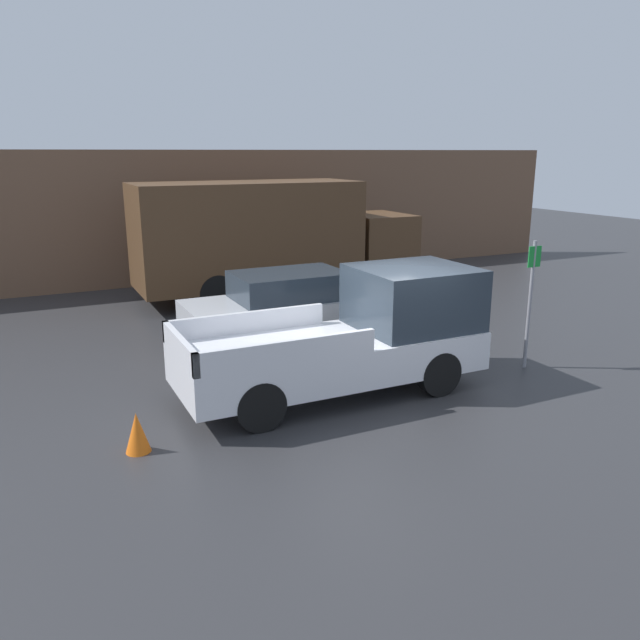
% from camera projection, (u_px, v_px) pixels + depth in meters
% --- Properties ---
extents(ground_plane, '(60.00, 60.00, 0.00)m').
position_uv_depth(ground_plane, '(384.00, 394.00, 10.99)').
color(ground_plane, '#2D2D30').
extents(building_wall, '(28.00, 0.15, 4.20)m').
position_uv_depth(building_wall, '(204.00, 217.00, 20.19)').
color(building_wall, brown).
rests_on(building_wall, ground).
extents(pickup_truck, '(5.35, 2.02, 2.13)m').
position_uv_depth(pickup_truck, '(358.00, 336.00, 11.01)').
color(pickup_truck, silver).
rests_on(pickup_truck, ground).
extents(car, '(4.31, 1.84, 1.62)m').
position_uv_depth(car, '(285.00, 308.00, 13.62)').
color(car, '#B7BABF').
rests_on(car, ground).
extents(delivery_truck, '(8.28, 2.43, 3.33)m').
position_uv_depth(delivery_truck, '(269.00, 236.00, 17.94)').
color(delivery_truck, '#4C331E').
rests_on(delivery_truck, ground).
extents(parking_sign, '(0.30, 0.07, 2.52)m').
position_uv_depth(parking_sign, '(530.00, 298.00, 12.00)').
color(parking_sign, gray).
rests_on(parking_sign, ground).
extents(newspaper_box, '(0.45, 0.40, 0.99)m').
position_uv_depth(newspaper_box, '(289.00, 261.00, 21.51)').
color(newspaper_box, '#194CB2').
rests_on(newspaper_box, ground).
extents(traffic_cone, '(0.36, 0.36, 0.59)m').
position_uv_depth(traffic_cone, '(137.00, 432.00, 8.81)').
color(traffic_cone, orange).
rests_on(traffic_cone, ground).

